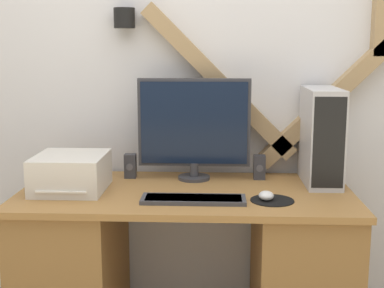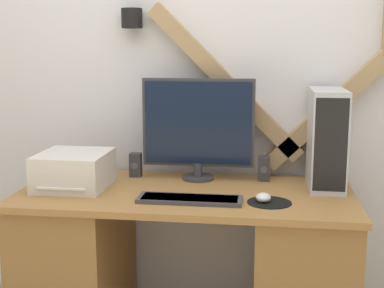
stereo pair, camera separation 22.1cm
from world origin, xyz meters
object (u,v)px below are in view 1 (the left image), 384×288
Objects in this scene: keyboard at (193,199)px; mouse at (266,196)px; printer at (71,173)px; speaker_left at (130,166)px; speaker_right at (259,167)px; computer_tower at (321,136)px; monitor at (194,126)px.

mouse reaches higher than keyboard.
speaker_left is (0.24, 0.25, -0.02)m from printer.
computer_tower is at bearing -11.48° from speaker_right.
speaker_right is at bearing 52.28° from keyboard.
keyboard is 0.61m from printer.
monitor reaches higher than keyboard.
printer is (-0.58, 0.16, 0.07)m from keyboard.
keyboard is 0.97× the size of computer_tower.
computer_tower reaches higher than keyboard.
monitor is 7.18× the size of mouse.
monitor is 1.24× the size of keyboard.
monitor reaches higher than mouse.
monitor is 4.56× the size of speaker_left.
monitor is 4.56× the size of speaker_right.
mouse is 0.48m from computer_tower.
speaker_right is at bearing 0.06° from speaker_left.
mouse is at bearing -89.88° from speaker_right.
monitor is at bearing 22.73° from printer.
mouse is at bearing 4.46° from keyboard.
speaker_right is at bearing 15.54° from printer.
printer reaches higher than mouse.
keyboard is 3.69× the size of speaker_left.
speaker_right is (-0.29, 0.06, -0.17)m from computer_tower.
speaker_left reaches higher than keyboard.
printer is at bearing -170.90° from computer_tower.
monitor reaches higher than speaker_right.
mouse is 0.17× the size of computer_tower.
keyboard is 0.32m from mouse.
computer_tower is 0.96m from speaker_left.
speaker_right reaches higher than keyboard.
computer_tower is (0.29, 0.32, 0.21)m from mouse.
computer_tower reaches higher than mouse.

